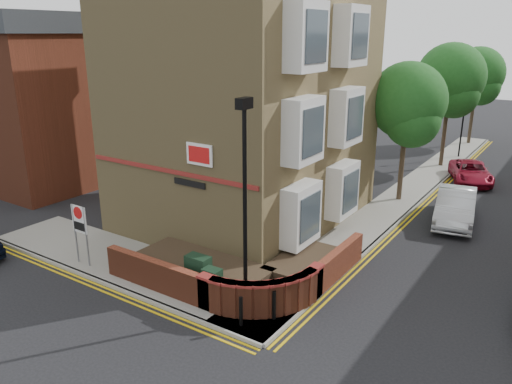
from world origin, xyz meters
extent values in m
plane|color=black|center=(0.00, 0.00, 0.00)|extent=(120.00, 120.00, 0.00)
cube|color=gray|center=(-3.50, 1.50, 0.06)|extent=(13.00, 3.00, 0.12)
cube|color=gray|center=(2.00, 16.00, 0.06)|extent=(2.00, 32.00, 0.12)
cube|color=gray|center=(-3.50, 0.00, 0.06)|extent=(13.00, 0.15, 0.12)
cube|color=gray|center=(3.00, 16.00, 0.06)|extent=(0.15, 32.00, 0.12)
cube|color=gold|center=(-3.50, -0.25, 0.01)|extent=(13.00, 0.28, 0.01)
cube|color=gold|center=(3.25, 16.00, 0.01)|extent=(0.28, 32.00, 0.01)
cube|color=olive|center=(-3.00, 8.00, 5.62)|extent=(8.00, 10.00, 11.00)
cube|color=maroon|center=(-3.00, 2.97, 3.32)|extent=(7.80, 0.06, 0.15)
cube|color=white|center=(-1.50, 2.96, 4.12)|extent=(1.10, 0.05, 0.75)
cube|color=black|center=(-2.00, 2.96, 3.02)|extent=(1.40, 0.04, 0.22)
cylinder|color=black|center=(1.60, 1.20, 3.12)|extent=(0.12, 0.12, 6.00)
cylinder|color=black|center=(1.60, 1.20, 0.52)|extent=(0.20, 0.20, 0.80)
cube|color=black|center=(1.60, 1.20, 6.27)|extent=(0.25, 0.50, 0.30)
cube|color=black|center=(-0.30, 1.30, 0.72)|extent=(0.80, 0.45, 1.20)
cube|color=black|center=(0.50, 1.00, 0.67)|extent=(0.55, 0.40, 1.10)
cylinder|color=black|center=(2.00, 0.40, 0.57)|extent=(0.11, 0.11, 0.90)
cylinder|color=black|center=(2.60, 1.20, 0.57)|extent=(0.11, 0.11, 0.90)
cylinder|color=slate|center=(-5.30, 0.50, 1.22)|extent=(0.06, 0.06, 2.20)
cylinder|color=slate|center=(-4.70, 0.50, 1.22)|extent=(0.06, 0.06, 2.20)
cube|color=white|center=(-5.00, 0.50, 1.82)|extent=(0.72, 0.04, 1.00)
cylinder|color=red|center=(-5.00, 0.47, 2.07)|extent=(0.44, 0.02, 0.44)
cube|color=brown|center=(-15.00, 8.00, 4.00)|extent=(6.00, 10.00, 8.00)
cube|color=#272A2E|center=(-15.00, 8.00, 8.50)|extent=(6.40, 10.40, 1.00)
cylinder|color=#382B1E|center=(2.00, 14.00, 2.40)|extent=(0.24, 0.24, 4.55)
sphere|color=#1C541C|center=(2.00, 14.00, 5.00)|extent=(3.64, 3.64, 3.64)
sphere|color=#1C541C|center=(2.40, 13.70, 4.15)|extent=(2.60, 2.60, 2.60)
sphere|color=#1C541C|center=(1.70, 14.40, 4.54)|extent=(2.86, 2.86, 2.86)
cylinder|color=#382B1E|center=(2.00, 22.00, 2.64)|extent=(0.24, 0.24, 5.04)
sphere|color=#1C541C|center=(2.00, 22.00, 5.52)|extent=(4.03, 4.03, 4.03)
sphere|color=#1C541C|center=(2.40, 21.70, 4.58)|extent=(2.88, 2.88, 2.88)
sphere|color=#1C541C|center=(1.70, 22.40, 5.02)|extent=(3.17, 3.17, 3.17)
cylinder|color=#382B1E|center=(2.00, 30.00, 2.50)|extent=(0.24, 0.24, 4.76)
sphere|color=#1C541C|center=(2.00, 30.00, 5.22)|extent=(3.81, 3.81, 3.81)
sphere|color=#1C541C|center=(2.40, 29.70, 4.34)|extent=(2.72, 2.72, 2.72)
sphere|color=#1C541C|center=(1.70, 30.40, 4.74)|extent=(2.99, 2.99, 2.99)
cylinder|color=black|center=(2.40, 25.00, 1.72)|extent=(0.10, 0.10, 3.20)
imported|color=black|center=(2.40, 25.00, 3.82)|extent=(0.20, 0.16, 1.00)
imported|color=#B3B7BB|center=(5.00, 12.49, 0.74)|extent=(2.34, 4.72, 1.49)
imported|color=maroon|center=(4.23, 19.53, 0.58)|extent=(3.29, 4.61, 1.17)
camera|label=1|loc=(9.20, -9.60, 8.05)|focal=35.00mm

